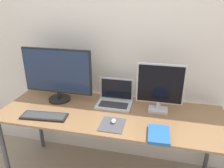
{
  "coord_description": "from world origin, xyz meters",
  "views": [
    {
      "loc": [
        0.38,
        -1.24,
        1.66
      ],
      "look_at": [
        -0.0,
        0.39,
        0.97
      ],
      "focal_mm": 35.0,
      "sensor_mm": 36.0,
      "label": 1
    }
  ],
  "objects": [
    {
      "name": "desk",
      "position": [
        0.0,
        0.34,
        0.66
      ],
      "size": [
        1.89,
        0.68,
        0.73
      ],
      "color": "olive",
      "rests_on": "ground_plane"
    },
    {
      "name": "monitor_right",
      "position": [
        0.39,
        0.46,
        0.96
      ],
      "size": [
        0.39,
        0.11,
        0.42
      ],
      "color": "silver",
      "rests_on": "desk"
    },
    {
      "name": "wall_back",
      "position": [
        0.0,
        0.75,
        1.25
      ],
      "size": [
        7.0,
        0.05,
        2.5
      ],
      "color": "silver",
      "rests_on": "ground_plane"
    },
    {
      "name": "laptop",
      "position": [
        -0.0,
        0.5,
        0.79
      ],
      "size": [
        0.31,
        0.22,
        0.23
      ],
      "color": "silver",
      "rests_on": "desk"
    },
    {
      "name": "book",
      "position": [
        0.41,
        0.09,
        0.75
      ],
      "size": [
        0.16,
        0.23,
        0.03
      ],
      "color": "#235B9E",
      "rests_on": "desk"
    },
    {
      "name": "mousepad",
      "position": [
        0.06,
        0.15,
        0.74
      ],
      "size": [
        0.18,
        0.21,
        0.0
      ],
      "color": "#47474C",
      "rests_on": "desk"
    },
    {
      "name": "monitor_left",
      "position": [
        -0.53,
        0.46,
        0.99
      ],
      "size": [
        0.65,
        0.21,
        0.49
      ],
      "color": "black",
      "rests_on": "desk"
    },
    {
      "name": "keyboard",
      "position": [
        -0.51,
        0.14,
        0.74
      ],
      "size": [
        0.39,
        0.16,
        0.02
      ],
      "color": "black",
      "rests_on": "desk"
    },
    {
      "name": "mouse",
      "position": [
        0.06,
        0.18,
        0.75
      ],
      "size": [
        0.03,
        0.06,
        0.03
      ],
      "color": "silver",
      "rests_on": "mousepad"
    }
  ]
}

